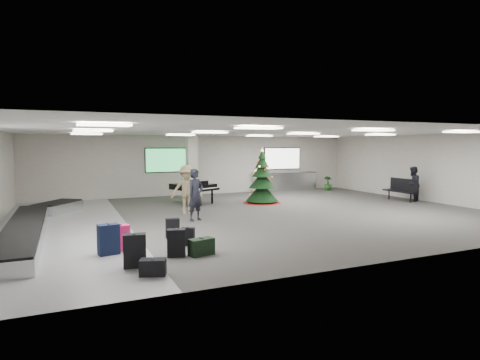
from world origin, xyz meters
name	(u,v)px	position (x,y,z in m)	size (l,w,h in m)	color
ground	(259,214)	(0.00, 0.00, 0.00)	(18.00, 18.00, 0.00)	#393633
room_envelope	(243,154)	(-0.38, 0.67, 2.33)	(18.02, 14.02, 3.21)	#A8A19A
baggage_carousel	(33,225)	(-7.84, -0.08, 0.21)	(2.28, 9.71, 0.43)	silver
service_counter	(285,182)	(5.00, 6.65, 0.55)	(4.05, 0.65, 1.08)	silver
suitcase_0	(135,251)	(-5.54, -5.09, 0.37)	(0.52, 0.35, 0.77)	black
suitcase_1	(176,243)	(-4.49, -4.61, 0.33)	(0.48, 0.34, 0.69)	black
pink_suitcase	(121,238)	(-5.64, -3.55, 0.33)	(0.45, 0.28, 0.68)	#E61E64
suitcase_3	(173,228)	(-4.09, -2.65, 0.29)	(0.40, 0.25, 0.59)	black
navy_suitcase	(109,239)	(-5.96, -3.78, 0.38)	(0.53, 0.37, 0.77)	black
green_duffel	(201,247)	(-3.89, -4.71, 0.20)	(0.66, 0.45, 0.43)	black
suitcase_7	(188,237)	(-3.93, -3.70, 0.25)	(0.38, 0.33, 0.51)	black
black_duffel	(153,267)	(-5.29, -5.80, 0.17)	(0.59, 0.46, 0.36)	black
christmas_tree	(262,184)	(1.51, 2.70, 0.88)	(1.80, 1.80, 2.57)	maroon
grand_piano	(194,187)	(-1.48, 3.72, 0.77)	(2.06, 2.30, 1.08)	black
bench	(402,188)	(7.98, 0.60, 0.61)	(0.58, 1.70, 1.08)	black
traveler_a	(196,195)	(-2.66, -0.32, 0.92)	(0.67, 0.44, 1.85)	black
traveler_b	(187,190)	(-2.55, 1.18, 0.95)	(1.23, 0.71, 1.91)	#8E7D58
traveler_bench	(413,184)	(8.29, 0.22, 0.84)	(0.81, 0.63, 1.68)	black
potted_plant_left	(265,187)	(3.14, 5.55, 0.41)	(0.45, 0.37, 0.83)	#154316
potted_plant_right	(328,183)	(7.48, 5.81, 0.43)	(0.48, 0.48, 0.85)	#154316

